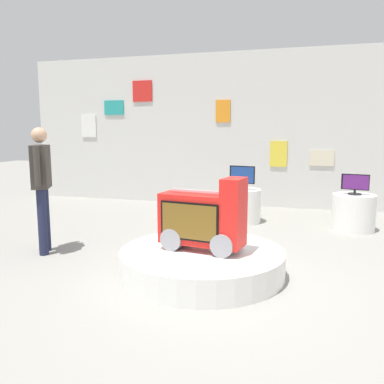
# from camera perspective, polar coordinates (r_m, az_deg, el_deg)

# --- Properties ---
(ground_plane) EXTENTS (30.00, 30.00, 0.00)m
(ground_plane) POSITION_cam_1_polar(r_m,az_deg,el_deg) (4.35, 5.34, -13.37)
(ground_plane) COLOR gray
(back_wall_display) EXTENTS (11.38, 0.13, 3.32)m
(back_wall_display) POSITION_cam_1_polar(r_m,az_deg,el_deg) (8.74, 11.29, 8.71)
(back_wall_display) COLOR silver
(back_wall_display) RESTS_ON ground
(main_display_pedestal) EXTENTS (1.88, 1.88, 0.29)m
(main_display_pedestal) POSITION_cam_1_polar(r_m,az_deg,el_deg) (4.63, 1.43, -9.99)
(main_display_pedestal) COLOR white
(main_display_pedestal) RESTS_ON ground
(novelty_firetruck_tv) EXTENTS (0.99, 0.53, 0.84)m
(novelty_firetruck_tv) POSITION_cam_1_polar(r_m,az_deg,el_deg) (4.49, 1.63, -4.22)
(novelty_firetruck_tv) COLOR gray
(novelty_firetruck_tv) RESTS_ON main_display_pedestal
(display_pedestal_left_rear) EXTENTS (0.69, 0.69, 0.60)m
(display_pedestal_left_rear) POSITION_cam_1_polar(r_m,az_deg,el_deg) (7.12, 22.13, -2.73)
(display_pedestal_left_rear) COLOR white
(display_pedestal_left_rear) RESTS_ON ground
(tv_on_left_rear) EXTENTS (0.43, 0.22, 0.34)m
(tv_on_left_rear) POSITION_cam_1_polar(r_m,az_deg,el_deg) (7.04, 22.36, 1.07)
(tv_on_left_rear) COLOR black
(tv_on_left_rear) RESTS_ON display_pedestal_left_rear
(display_pedestal_center_rear) EXTENTS (0.69, 0.69, 0.60)m
(display_pedestal_center_rear) POSITION_cam_1_polar(r_m,az_deg,el_deg) (7.25, 7.12, -1.95)
(display_pedestal_center_rear) COLOR white
(display_pedestal_center_rear) RESTS_ON ground
(tv_on_center_rear) EXTENTS (0.46, 0.18, 0.42)m
(tv_on_center_rear) POSITION_cam_1_polar(r_m,az_deg,el_deg) (7.17, 7.20, 2.27)
(tv_on_center_rear) COLOR black
(tv_on_center_rear) RESTS_ON display_pedestal_center_rear
(shopper_browsing_near_truck) EXTENTS (0.35, 0.51, 1.68)m
(shopper_browsing_near_truck) POSITION_cam_1_polar(r_m,az_deg,el_deg) (5.62, -20.76, 1.57)
(shopper_browsing_near_truck) COLOR #1E233F
(shopper_browsing_near_truck) RESTS_ON ground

